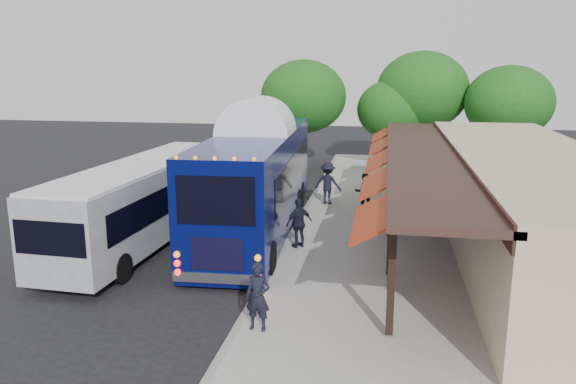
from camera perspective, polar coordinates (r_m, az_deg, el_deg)
The scene contains 15 objects.
ground at distance 18.19m, azimuth -1.92°, elevation -8.23°, with size 90.00×90.00×0.00m, color black.
sidewalk at distance 21.65m, azimuth 13.44°, elevation -4.91°, with size 10.00×40.00×0.15m, color #9E9B93.
curb at distance 21.88m, azimuth 0.37°, elevation -4.36°, with size 0.20×40.00×0.16m, color gray.
station_shelter at distance 21.69m, azimuth 22.64°, elevation -0.67°, with size 8.15×20.00×3.60m.
coach_bus at distance 22.29m, azimuth -3.14°, elevation 1.75°, with size 3.40×13.30×4.22m.
city_bus at distance 21.48m, azimuth -14.33°, elevation -0.66°, with size 2.99×11.40×3.04m.
ped_a at distance 13.92m, azimuth -3.07°, elevation -10.58°, with size 0.62×0.41×1.71m, color black.
ped_b at distance 25.33m, azimuth 7.71°, elevation 0.04°, with size 0.82×0.64×1.68m, color black.
ped_c at distance 19.95m, azimuth 1.14°, elevation -3.16°, with size 1.05×0.44×1.79m, color black.
ped_d at distance 26.25m, azimuth 4.07°, elevation 0.90°, with size 1.27×0.73×1.96m, color black.
sign_board at distance 16.45m, azimuth 10.34°, elevation -7.71°, with size 0.13×0.45×0.99m.
tree_left at distance 36.24m, azimuth 10.54°, elevation 8.20°, with size 4.41×4.41×5.65m.
tree_mid at distance 36.91m, azimuth 13.51°, elevation 9.98°, with size 5.79×5.79×7.41m.
tree_right at distance 35.76m, azimuth 21.51°, elevation 8.43°, with size 5.11×5.11×6.54m.
tree_far at distance 35.71m, azimuth 1.58°, elevation 9.66°, with size 5.37×5.37×6.87m.
Camera 1 is at (3.53, -16.61, 6.52)m, focal length 35.00 mm.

